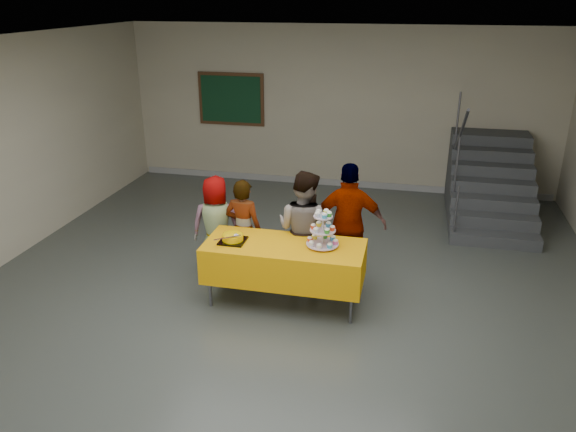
% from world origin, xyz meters
% --- Properties ---
extents(room_shell, '(10.00, 10.04, 3.02)m').
position_xyz_m(room_shell, '(0.00, 0.02, 2.13)').
color(room_shell, '#4C514C').
rests_on(room_shell, ground).
extents(bake_table, '(1.88, 0.78, 0.77)m').
position_xyz_m(bake_table, '(0.02, 0.44, 0.56)').
color(bake_table, '#595960').
rests_on(bake_table, ground).
extents(cupcake_stand, '(0.38, 0.38, 0.44)m').
position_xyz_m(cupcake_stand, '(0.47, 0.49, 0.95)').
color(cupcake_stand, silver).
rests_on(cupcake_stand, bake_table).
extents(bear_cake, '(0.32, 0.36, 0.12)m').
position_xyz_m(bear_cake, '(-0.59, 0.39, 0.83)').
color(bear_cake, black).
rests_on(bear_cake, bake_table).
extents(schoolchild_a, '(0.72, 0.54, 1.33)m').
position_xyz_m(schoolchild_a, '(-1.03, 1.04, 0.67)').
color(schoolchild_a, slate).
rests_on(schoolchild_a, ground).
extents(schoolchild_b, '(0.53, 0.38, 1.35)m').
position_xyz_m(schoolchild_b, '(-0.64, 0.96, 0.68)').
color(schoolchild_b, slate).
rests_on(schoolchild_b, ground).
extents(schoolchild_c, '(0.89, 0.80, 1.52)m').
position_xyz_m(schoolchild_c, '(0.15, 0.96, 0.76)').
color(schoolchild_c, slate).
rests_on(schoolchild_c, ground).
extents(schoolchild_d, '(0.97, 0.48, 1.60)m').
position_xyz_m(schoolchild_d, '(0.70, 1.14, 0.80)').
color(schoolchild_d, slate).
rests_on(schoolchild_d, ground).
extents(staircase, '(1.30, 2.40, 2.04)m').
position_xyz_m(staircase, '(2.70, 4.13, 0.49)').
color(staircase, '#424447').
rests_on(staircase, ground).
extents(noticeboard, '(1.30, 0.05, 1.00)m').
position_xyz_m(noticeboard, '(-2.08, 4.96, 1.60)').
color(noticeboard, '#472B16').
rests_on(noticeboard, ground).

